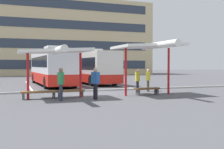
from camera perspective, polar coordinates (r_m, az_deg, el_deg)
The scene contains 17 objects.
ground_plane at distance 17.68m, azimuth -3.08°, elevation -4.12°, with size 160.00×160.00×0.00m, color #515156.
terminal_building at distance 55.22m, azimuth -14.58°, elevation 7.63°, with size 43.30×10.97×17.48m.
coach_bus_0 at distance 25.80m, azimuth -12.75°, elevation 1.37°, with size 3.10×11.20×3.56m.
coach_bus_1 at distance 28.35m, azimuth -5.36°, elevation 1.40°, with size 3.58×12.13×3.48m.
lane_stripe_0 at distance 26.06m, azimuth -17.32°, elevation -2.24°, with size 0.16×14.00×0.01m, color white.
lane_stripe_1 at distance 26.53m, azimuth -8.79°, elevation -2.10°, with size 0.16×14.00×0.01m, color white.
lane_stripe_2 at distance 27.55m, azimuth -0.73°, elevation -1.92°, with size 0.16×14.00×0.01m, color white.
waiting_shelter_0 at distance 15.23m, azimuth -11.92°, elevation 4.70°, with size 3.95×4.46×2.85m.
bench_0 at distance 15.46m, azimuth -15.31°, elevation -3.79°, with size 1.97×0.50×0.45m.
bench_1 at distance 15.73m, azimuth -8.76°, elevation -3.67°, with size 1.65×0.60×0.45m.
waiting_shelter_1 at distance 16.81m, azimuth 8.08°, elevation 5.80°, with size 4.02×4.80×3.26m.
bench_2 at distance 17.12m, azimuth 7.54°, elevation -3.20°, with size 1.73×0.59×0.45m.
platform_kerb at distance 19.39m, azimuth -4.61°, elevation -3.41°, with size 44.00×0.24×0.12m, color #ADADA8.
waiting_passenger_0 at distance 19.38m, azimuth 7.67°, elevation -0.86°, with size 0.47×0.49×1.61m.
waiting_passenger_1 at distance 17.88m, azimuth 5.45°, elevation -0.97°, with size 0.32×0.52×1.66m.
waiting_passenger_2 at distance 14.72m, azimuth -3.55°, elevation -1.38°, with size 0.38×0.55×1.74m.
waiting_passenger_3 at distance 14.38m, azimuth -10.83°, elevation -1.49°, with size 0.41×0.55×1.74m.
Camera 1 is at (-5.08, -16.83, 1.87)m, focal length 42.97 mm.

